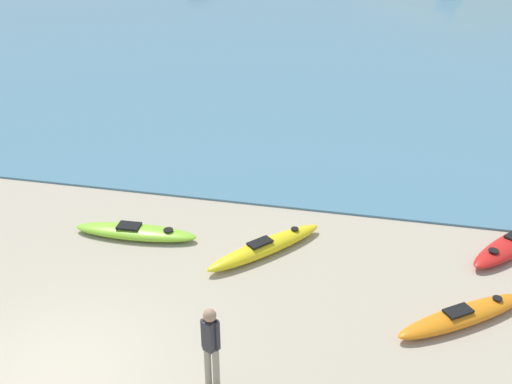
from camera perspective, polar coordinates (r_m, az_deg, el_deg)
The scene contains 6 objects.
ground_plane at distance 12.21m, azimuth -18.43°, elevation -16.32°, with size 400.00×400.00×0.00m, color tan.
kayak_on_sand_1 at distance 14.77m, azimuth 0.90°, elevation -5.25°, with size 2.65×2.94×0.39m.
kayak_on_sand_2 at distance 13.39m, azimuth 19.11°, elevation -11.06°, with size 2.96×2.41×0.36m.
kayak_on_sand_3 at distance 16.17m, azimuth 23.18°, elevation -4.61°, with size 2.50×2.87×0.38m.
kayak_on_sand_4 at distance 15.73m, azimuth -11.41°, elevation -3.74°, with size 3.26×0.85×0.34m.
person_near_foreground at distance 10.83m, azimuth -4.31°, elevation -14.17°, with size 0.35×0.30×1.72m.
Camera 1 is at (5.38, -7.27, 8.20)m, focal length 42.00 mm.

